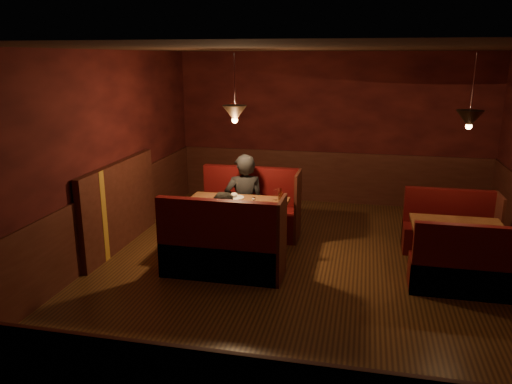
% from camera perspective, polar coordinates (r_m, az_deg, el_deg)
% --- Properties ---
extents(room, '(6.02, 7.02, 2.92)m').
position_cam_1_polar(room, '(6.51, 4.06, -0.45)').
color(room, '#382112').
rests_on(room, ground).
extents(main_table, '(1.46, 0.88, 1.02)m').
position_cam_1_polar(main_table, '(7.23, -2.20, -2.54)').
color(main_table, '#5C2A16').
rests_on(main_table, ground).
extents(main_bench_far, '(1.60, 0.57, 1.09)m').
position_cam_1_polar(main_bench_far, '(8.06, -0.61, -2.51)').
color(main_bench_far, '#4C0C0B').
rests_on(main_bench_far, ground).
extents(main_bench_near, '(1.60, 0.57, 1.09)m').
position_cam_1_polar(main_bench_near, '(6.56, -3.86, -6.82)').
color(main_bench_near, '#4C0C0B').
rests_on(main_bench_near, ground).
extents(second_table, '(1.18, 0.75, 0.66)m').
position_cam_1_polar(second_table, '(7.18, 21.92, -4.72)').
color(second_table, '#5C2A16').
rests_on(second_table, ground).
extents(second_bench_far, '(1.30, 0.49, 0.93)m').
position_cam_1_polar(second_bench_far, '(7.91, 21.19, -4.35)').
color(second_bench_far, '#4C0C0B').
rests_on(second_bench_far, ground).
extents(second_bench_near, '(1.30, 0.49, 0.93)m').
position_cam_1_polar(second_bench_near, '(6.61, 22.92, -8.37)').
color(second_bench_near, '#4C0C0B').
rests_on(second_bench_near, ground).
extents(diner_a, '(0.72, 0.57, 1.72)m').
position_cam_1_polar(diner_a, '(7.73, -1.33, 0.66)').
color(diner_a, black).
rests_on(diner_a, ground).
extents(diner_b, '(0.79, 0.66, 1.44)m').
position_cam_1_polar(diner_b, '(6.60, -3.42, -3.23)').
color(diner_b, '#292723').
rests_on(diner_b, ground).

